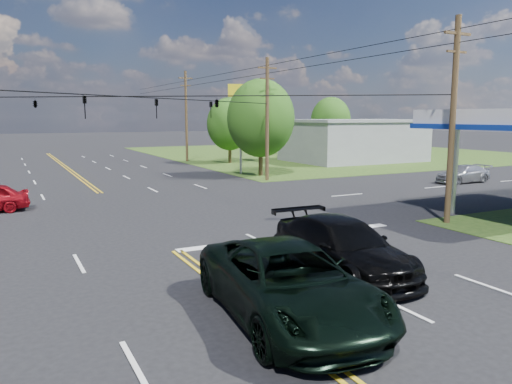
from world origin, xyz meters
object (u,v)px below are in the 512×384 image
retail_ne (353,142)px  tree_far_r (331,120)px  tree_right_a (261,118)px  pole_se (453,119)px  tree_right_b (230,124)px  pickup_dkgreen (288,283)px  pole_ne (267,118)px  pole_right_far (186,115)px  suv_black (342,247)px

retail_ne → tree_far_r: size_ratio=1.83×
retail_ne → tree_right_a: size_ratio=1.71×
pole_se → tree_right_b: bearing=83.9°
retail_ne → tree_right_a: (-16.00, -8.00, 2.67)m
tree_right_b → pickup_dkgreen: size_ratio=1.06×
pole_se → tree_right_b: size_ratio=1.34×
pole_ne → pole_right_far: size_ratio=0.95×
tree_right_a → tree_far_r: bearing=42.0°
tree_right_a → tree_right_b: (2.50, 12.00, -0.65)m
pole_ne → suv_black: 24.15m
pole_ne → tree_right_a: bearing=71.6°
retail_ne → suv_black: bearing=-128.4°
retail_ne → pole_se: 33.72m
pickup_dkgreen → suv_black: size_ratio=1.10×
tree_right_b → suv_black: size_ratio=1.17×
pole_se → suv_black: pole_se is taller
tree_right_a → pickup_dkgreen: (-13.50, -27.33, -3.94)m
retail_ne → pole_se: (-17.00, -29.00, 2.72)m
tree_far_r → suv_black: bearing=-125.0°
pole_se → pickup_dkgreen: size_ratio=1.42×
tree_right_b → tree_far_r: size_ratio=0.93×
pole_right_far → pole_se: bearing=-90.0°
retail_ne → pole_se: pole_se is taller
tree_right_b → pole_right_far: bearing=131.2°
pole_ne → tree_right_a: 3.16m
retail_ne → pickup_dkgreen: 46.04m
tree_far_r → pole_ne: bearing=-135.0°
tree_right_b → pickup_dkgreen: bearing=-112.1°
pole_se → pole_right_far: bearing=90.0°
pole_se → tree_right_a: (1.00, 21.00, -0.05)m
tree_right_b → pickup_dkgreen: tree_right_b is taller
pole_se → pole_ne: bearing=90.0°
tree_far_r → tree_right_b: bearing=-161.1°
pole_se → pickup_dkgreen: 14.57m
pole_right_far → tree_right_b: pole_right_far is taller
pole_ne → tree_right_b: 15.42m
pole_right_far → pickup_dkgreen: size_ratio=1.50×
pole_se → tree_right_b: (3.50, 33.00, -0.70)m
tree_right_b → pole_ne: bearing=-103.1°
pole_ne → pickup_dkgreen: size_ratio=1.42×
tree_far_r → suv_black: tree_far_r is taller
tree_right_a → pickup_dkgreen: 30.73m
retail_ne → tree_right_a: bearing=-153.4°
retail_ne → pickup_dkgreen: retail_ne is taller
pole_ne → pickup_dkgreen: bearing=-117.2°
pole_se → suv_black: size_ratio=1.56×
retail_ne → tree_right_b: bearing=163.5°
retail_ne → suv_black: 42.10m
pole_ne → tree_right_b: bearing=76.9°
pole_ne → tree_right_b: (3.50, 15.00, -0.70)m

